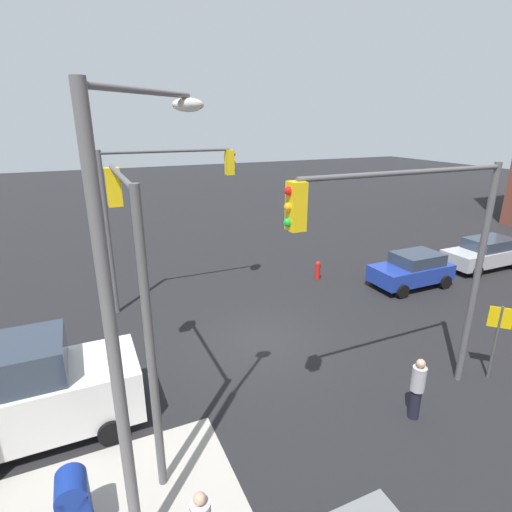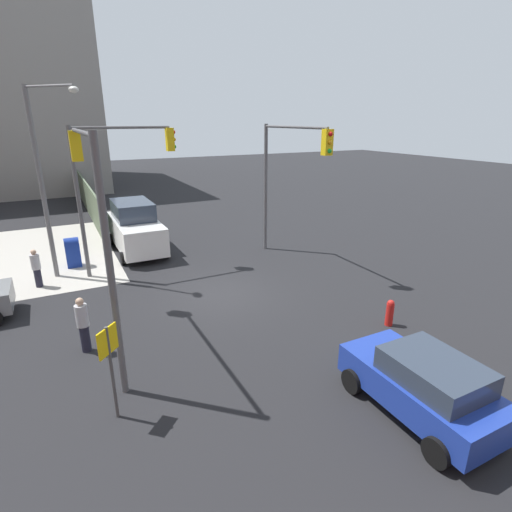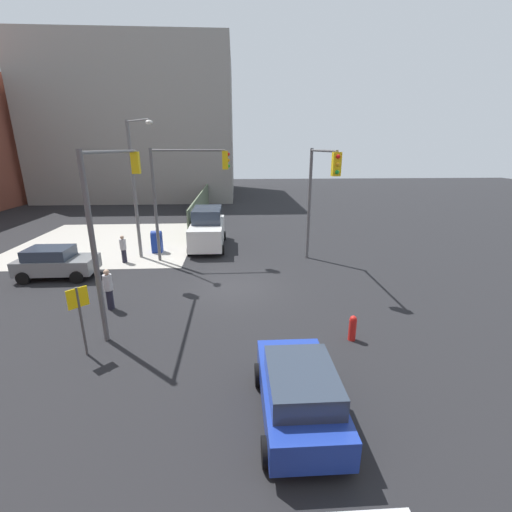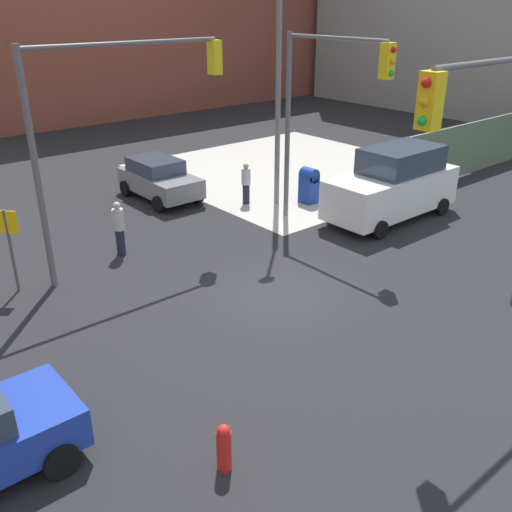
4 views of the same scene
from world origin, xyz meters
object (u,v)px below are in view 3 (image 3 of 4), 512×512
object	(u,v)px
traffic_signal_ne_corner	(183,184)
fire_hydrant	(353,327)
traffic_signal_nw_corner	(114,198)
traffic_signal_se_corner	(319,186)
pedestrian_waiting	(123,249)
pedestrian_crossing	(109,289)
van_white_delivery	(208,229)
hatchback_gray	(56,262)
mailbox_blue	(157,241)
street_lamp_corner	(136,181)
hatchback_blue	(299,391)

from	to	relation	value
traffic_signal_ne_corner	fire_hydrant	size ratio (longest dim) A/B	6.91
traffic_signal_nw_corner	traffic_signal_se_corner	distance (m)	10.07
traffic_signal_nw_corner	pedestrian_waiting	xyz separation A→B (m)	(6.29, 2.00, -3.82)
fire_hydrant	pedestrian_waiting	distance (m)	14.12
traffic_signal_nw_corner	pedestrian_crossing	distance (m)	3.82
fire_hydrant	van_white_delivery	bearing A→B (deg)	25.94
hatchback_gray	traffic_signal_se_corner	bearing A→B (deg)	-87.83
mailbox_blue	pedestrian_crossing	size ratio (longest dim) A/B	0.81
mailbox_blue	van_white_delivery	bearing A→B (deg)	-70.52
street_lamp_corner	fire_hydrant	bearing A→B (deg)	-135.51
traffic_signal_se_corner	hatchback_gray	bearing A→B (deg)	92.17
traffic_signal_se_corner	hatchback_blue	xyz separation A→B (m)	(-11.03, 2.86, -3.79)
fire_hydrant	street_lamp_corner	bearing A→B (deg)	44.49
traffic_signal_se_corner	traffic_signal_ne_corner	bearing A→B (deg)	74.28
street_lamp_corner	pedestrian_crossing	bearing A→B (deg)	-177.10
traffic_signal_ne_corner	pedestrian_crossing	xyz separation A→B (m)	(-6.50, 2.36, -3.64)
mailbox_blue	van_white_delivery	world-z (taller)	van_white_delivery
traffic_signal_ne_corner	pedestrian_waiting	distance (m)	5.22
hatchback_gray	hatchback_blue	bearing A→B (deg)	-133.93
hatchback_blue	pedestrian_waiting	distance (m)	15.16
mailbox_blue	fire_hydrant	size ratio (longest dim) A/B	1.52
hatchback_blue	pedestrian_crossing	distance (m)	9.50
traffic_signal_ne_corner	hatchback_gray	distance (m)	7.87
traffic_signal_ne_corner	fire_hydrant	bearing A→B (deg)	-143.46
hatchback_blue	pedestrian_waiting	xyz separation A→B (m)	(12.79, 8.14, 0.02)
traffic_signal_nw_corner	traffic_signal_ne_corner	xyz separation A→B (m)	(6.59, -1.66, -0.11)
traffic_signal_nw_corner	hatchback_gray	bearing A→B (deg)	50.00
fire_hydrant	van_white_delivery	size ratio (longest dim) A/B	0.17
hatchback_blue	pedestrian_crossing	size ratio (longest dim) A/B	2.17
van_white_delivery	traffic_signal_nw_corner	bearing A→B (deg)	164.00
traffic_signal_se_corner	van_white_delivery	size ratio (longest dim) A/B	1.20
mailbox_blue	street_lamp_corner	bearing A→B (deg)	156.58
street_lamp_corner	van_white_delivery	world-z (taller)	street_lamp_corner
mailbox_blue	traffic_signal_nw_corner	bearing A→B (deg)	-176.55
traffic_signal_ne_corner	fire_hydrant	distance (m)	12.51
hatchback_gray	pedestrian_crossing	world-z (taller)	pedestrian_crossing
traffic_signal_ne_corner	hatchback_blue	xyz separation A→B (m)	(-13.09, -4.48, -3.73)
van_white_delivery	pedestrian_crossing	xyz separation A→B (m)	(-9.33, 3.40, -0.36)
mailbox_blue	pedestrian_waiting	xyz separation A→B (m)	(-2.00, 1.50, 0.09)
pedestrian_crossing	pedestrian_waiting	xyz separation A→B (m)	(6.20, 1.30, -0.07)
traffic_signal_ne_corner	pedestrian_waiting	xyz separation A→B (m)	(-0.30, 3.66, -3.71)
traffic_signal_nw_corner	van_white_delivery	bearing A→B (deg)	-16.00
traffic_signal_nw_corner	pedestrian_waiting	distance (m)	7.62
mailbox_blue	hatchback_blue	xyz separation A→B (m)	(-14.79, -6.64, 0.08)
traffic_signal_ne_corner	hatchback_gray	size ratio (longest dim) A/B	1.70
hatchback_blue	pedestrian_crossing	world-z (taller)	pedestrian_crossing
fire_hydrant	hatchback_blue	bearing A→B (deg)	144.54
traffic_signal_nw_corner	pedestrian_waiting	size ratio (longest dim) A/B	3.93
traffic_signal_nw_corner	fire_hydrant	bearing A→B (deg)	-108.52
traffic_signal_nw_corner	traffic_signal_se_corner	xyz separation A→B (m)	(4.52, -9.00, -0.05)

